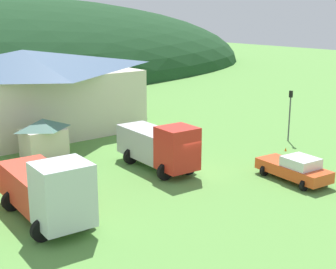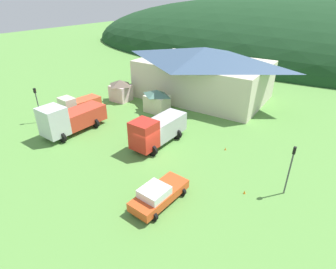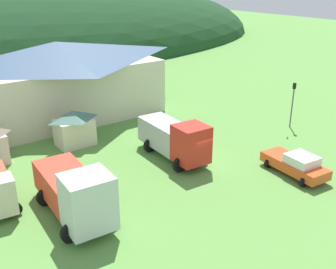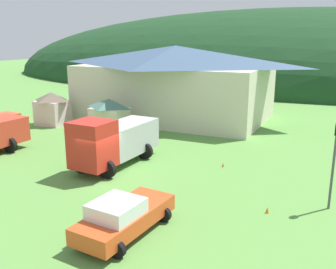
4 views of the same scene
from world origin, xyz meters
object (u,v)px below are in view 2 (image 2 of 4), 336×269
at_px(crane_truck_red, 157,130).
at_px(traffic_light_west, 37,102).
at_px(play_shed_cream, 157,100).
at_px(depot_building, 203,72).
at_px(play_shed_pink, 121,90).
at_px(traffic_cone_near_pickup, 225,150).
at_px(traffic_light_east, 291,166).
at_px(traffic_cone_mid_row, 244,194).
at_px(tow_truck_silver, 70,118).
at_px(light_truck_cream, 78,105).
at_px(service_pickup_orange, 158,194).

bearing_deg(crane_truck_red, traffic_light_west, -74.44).
bearing_deg(traffic_light_west, play_shed_cream, 46.50).
bearing_deg(depot_building, traffic_light_west, -122.90).
distance_m(play_shed_pink, crane_truck_red, 14.09).
distance_m(play_shed_cream, traffic_cone_near_pickup, 12.35).
xyz_separation_m(play_shed_cream, traffic_light_east, (17.88, -7.99, 1.03)).
bearing_deg(depot_building, traffic_cone_near_pickup, -54.64).
height_order(play_shed_pink, traffic_cone_mid_row, play_shed_pink).
relative_size(play_shed_pink, tow_truck_silver, 0.41).
bearing_deg(depot_building, light_truck_cream, -125.34).
bearing_deg(play_shed_pink, tow_truck_silver, -78.16).
relative_size(depot_building, light_truck_cream, 3.58).
distance_m(light_truck_cream, service_pickup_orange, 20.04).
distance_m(depot_building, play_shed_pink, 12.30).
bearing_deg(traffic_light_east, service_pickup_orange, -140.23).
height_order(traffic_light_west, traffic_light_east, traffic_light_west).
bearing_deg(play_shed_cream, depot_building, 74.47).
relative_size(service_pickup_orange, traffic_light_east, 1.21).
xyz_separation_m(traffic_light_west, traffic_cone_near_pickup, (21.31, 6.05, -2.61)).
xyz_separation_m(depot_building, tow_truck_silver, (-6.88, -18.72, -1.99)).
relative_size(depot_building, service_pickup_orange, 3.77).
xyz_separation_m(play_shed_cream, traffic_cone_near_pickup, (11.46, -4.33, -1.54)).
bearing_deg(depot_building, tow_truck_silver, -110.17).
bearing_deg(traffic_cone_mid_row, light_truck_cream, 171.14).
distance_m(traffic_cone_near_pickup, traffic_cone_mid_row, 6.65).
height_order(depot_building, crane_truck_red, depot_building).
relative_size(tow_truck_silver, traffic_cone_near_pickup, 14.24).
distance_m(play_shed_cream, traffic_light_west, 14.35).
xyz_separation_m(tow_truck_silver, crane_truck_red, (9.58, 3.11, -0.05)).
bearing_deg(traffic_cone_near_pickup, traffic_cone_mid_row, -54.71).
bearing_deg(tow_truck_silver, service_pickup_orange, 78.10).
relative_size(traffic_light_west, traffic_cone_mid_row, 7.31).
relative_size(depot_building, traffic_light_east, 4.55).
relative_size(light_truck_cream, traffic_light_east, 1.27).
bearing_deg(crane_truck_red, traffic_light_east, 89.24).
distance_m(light_truck_cream, tow_truck_silver, 5.41).
height_order(depot_building, play_shed_pink, depot_building).
distance_m(traffic_light_east, traffic_cone_mid_row, 4.05).
distance_m(tow_truck_silver, traffic_light_east, 22.53).
bearing_deg(traffic_cone_mid_row, traffic_light_east, 34.37).
bearing_deg(tow_truck_silver, traffic_cone_near_pickup, 113.87).
height_order(service_pickup_orange, traffic_light_east, traffic_light_east).
xyz_separation_m(play_shed_pink, light_truck_cream, (-1.23, -6.66, -0.33)).
xyz_separation_m(traffic_light_east, traffic_cone_mid_row, (-2.58, -1.76, -2.58)).
xyz_separation_m(play_shed_pink, traffic_light_east, (24.66, -8.53, 1.00)).
height_order(crane_truck_red, traffic_cone_near_pickup, crane_truck_red).
distance_m(play_shed_pink, traffic_cone_near_pickup, 18.94).
distance_m(traffic_light_west, traffic_cone_near_pickup, 22.31).
relative_size(light_truck_cream, traffic_light_west, 1.25).
bearing_deg(traffic_light_west, traffic_cone_near_pickup, 15.86).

